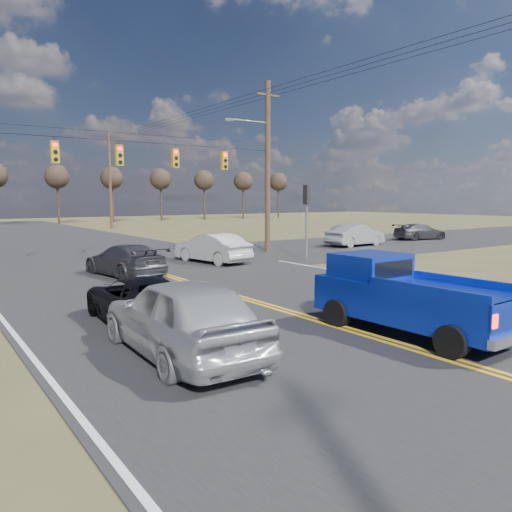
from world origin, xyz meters
TOP-DOWN VIEW (x-y plane):
  - ground at (0.00, 0.00)m, footprint 160.00×160.00m
  - road_main at (0.00, 10.00)m, footprint 14.00×120.00m
  - road_cross at (0.00, 18.00)m, footprint 120.00×12.00m
  - signal_gantry at (0.50, 17.79)m, footprint 19.60×4.83m
  - utility_poles at (0.00, 17.00)m, footprint 19.60×58.32m
  - treeline at (0.00, 26.96)m, footprint 87.00×117.80m
  - pickup_truck at (0.91, 1.39)m, footprint 2.08×4.93m
  - silver_suv at (-4.23, 2.92)m, footprint 2.11×4.95m
  - black_suv at (-3.85, 6.05)m, footprint 2.30×4.51m
  - white_car_queue at (3.73, 15.50)m, footprint 2.25×4.64m
  - dgrey_car_queue at (-1.37, 13.87)m, footprint 2.45×4.77m
  - cross_car_east_near at (15.97, 17.49)m, footprint 1.93×4.63m
  - cross_car_east_far at (23.91, 18.27)m, footprint 2.51×4.62m

SIDE VIEW (x-z plane):
  - ground at x=0.00m, z-range 0.00..0.00m
  - road_main at x=0.00m, z-range -0.01..0.01m
  - road_cross at x=0.00m, z-range -0.01..0.01m
  - black_suv at x=-3.85m, z-range 0.00..1.22m
  - cross_car_east_far at x=23.91m, z-range 0.00..1.27m
  - dgrey_car_queue at x=-1.37m, z-range 0.00..1.32m
  - white_car_queue at x=3.73m, z-range 0.00..1.47m
  - cross_car_east_near at x=15.97m, z-range 0.00..1.49m
  - silver_suv at x=-4.23m, z-range 0.00..1.67m
  - pickup_truck at x=0.91m, z-range -0.03..1.80m
  - signal_gantry at x=0.50m, z-range 0.06..10.06m
  - utility_poles at x=0.00m, z-range 0.23..10.23m
  - treeline at x=0.00m, z-range 2.00..9.40m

